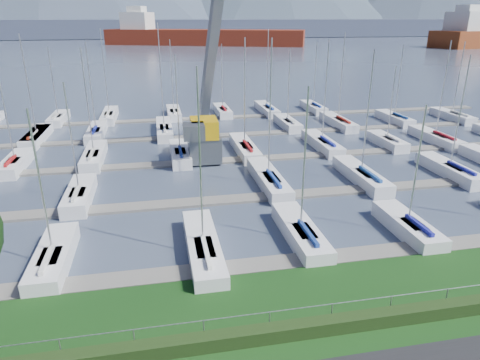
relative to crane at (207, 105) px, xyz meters
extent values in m
cube|color=#424C60|center=(0.39, 232.53, -5.73)|extent=(800.00, 540.00, 0.20)
cube|color=#1E3312|center=(0.39, -27.87, -4.98)|extent=(80.00, 0.70, 0.70)
cylinder|color=gray|center=(0.39, -27.47, -4.13)|extent=(80.00, 0.04, 0.04)
cube|color=#424960|center=(0.39, 302.53, 0.67)|extent=(900.00, 80.00, 12.00)
cube|color=slate|center=(0.39, -21.47, -5.55)|extent=(90.00, 1.60, 0.25)
cube|color=gray|center=(0.39, -11.47, -5.55)|extent=(90.00, 1.60, 0.25)
cube|color=slate|center=(0.39, -1.47, -5.55)|extent=(90.00, 1.60, 0.25)
cube|color=#65635F|center=(0.39, 8.53, -5.55)|extent=(90.00, 1.60, 0.25)
cube|color=gray|center=(0.39, 18.53, -5.55)|extent=(90.00, 1.60, 0.25)
cube|color=slate|center=(-0.46, -1.23, -4.13)|extent=(3.28, 3.28, 2.60)
cube|color=gold|center=(-0.46, -1.23, -2.03)|extent=(2.69, 3.47, 1.80)
cube|color=#5B5F63|center=(1.34, 3.27, 6.97)|extent=(2.65, 11.24, 19.89)
cube|color=#5B5E63|center=(-1.66, -3.23, -1.83)|extent=(2.06, 2.25, 1.40)
cube|color=maroon|center=(22.26, 192.76, -2.83)|extent=(103.38, 55.05, 10.00)
cube|color=silver|center=(-11.61, 206.17, 4.67)|extent=(18.17, 18.17, 12.00)
cube|color=silver|center=(-11.61, 206.17, 11.67)|extent=(10.38, 10.38, 4.00)
cube|color=silver|center=(141.91, 148.15, 4.67)|extent=(16.90, 16.90, 12.00)
cube|color=silver|center=(141.91, 148.15, 11.67)|extent=(9.66, 9.66, 4.00)
camera|label=1|loc=(-4.99, -42.76, 8.30)|focal=32.00mm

